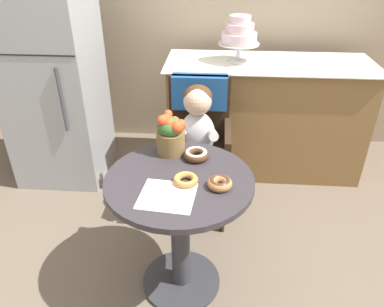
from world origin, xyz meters
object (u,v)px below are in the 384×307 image
(donut_front, at_px, (220,183))
(donut_mid, at_px, (186,180))
(cafe_table, at_px, (180,213))
(flower_vase, at_px, (171,133))
(tiered_cake_stand, at_px, (239,34))
(wicker_chair, at_px, (198,126))
(donut_side, at_px, (196,154))
(refrigerator, at_px, (52,72))
(seated_child, at_px, (197,132))

(donut_front, height_order, donut_mid, donut_front)
(cafe_table, distance_m, flower_vase, 0.41)
(donut_mid, distance_m, flower_vase, 0.31)
(donut_mid, bearing_deg, tiered_cake_stand, 78.49)
(tiered_cake_stand, bearing_deg, wicker_chair, -113.81)
(donut_mid, bearing_deg, flower_vase, 109.99)
(donut_front, height_order, flower_vase, flower_vase)
(tiered_cake_stand, bearing_deg, donut_side, -102.04)
(cafe_table, bearing_deg, tiered_cake_stand, 76.73)
(refrigerator, bearing_deg, flower_vase, -41.14)
(tiered_cake_stand, bearing_deg, donut_front, -94.78)
(cafe_table, distance_m, wicker_chair, 0.73)
(wicker_chair, height_order, donut_front, wicker_chair)
(wicker_chair, bearing_deg, donut_front, -83.91)
(donut_front, xyz_separation_m, donut_mid, (-0.16, 0.02, -0.01))
(cafe_table, xyz_separation_m, flower_vase, (-0.07, 0.24, 0.33))
(wicker_chair, xyz_separation_m, donut_mid, (-0.02, -0.75, 0.10))
(donut_side, xyz_separation_m, flower_vase, (-0.14, 0.05, 0.09))
(wicker_chair, distance_m, donut_mid, 0.76)
(wicker_chair, bearing_deg, donut_mid, -95.52)
(wicker_chair, relative_size, flower_vase, 4.26)
(donut_front, height_order, refrigerator, refrigerator)
(cafe_table, height_order, tiered_cake_stand, tiered_cake_stand)
(donut_side, height_order, refrigerator, refrigerator)
(seated_child, bearing_deg, tiered_cake_stand, 70.81)
(cafe_table, xyz_separation_m, refrigerator, (-1.05, 1.10, 0.34))
(flower_vase, bearing_deg, donut_mid, -70.01)
(cafe_table, xyz_separation_m, wicker_chair, (0.05, 0.72, 0.13))
(donut_mid, distance_m, refrigerator, 1.57)
(wicker_chair, xyz_separation_m, tiered_cake_stand, (0.26, 0.58, 0.46))
(cafe_table, height_order, seated_child, seated_child)
(refrigerator, bearing_deg, seated_child, -26.03)
(donut_side, distance_m, refrigerator, 1.45)
(donut_mid, distance_m, donut_side, 0.23)
(wicker_chair, xyz_separation_m, refrigerator, (-1.10, 0.38, 0.21))
(wicker_chair, xyz_separation_m, donut_side, (0.02, -0.53, 0.10))
(donut_side, bearing_deg, refrigerator, 140.77)
(donut_side, xyz_separation_m, refrigerator, (-1.12, 0.91, 0.11))
(tiered_cake_stand, relative_size, refrigerator, 0.19)
(wicker_chair, height_order, donut_mid, wicker_chair)
(seated_child, distance_m, tiered_cake_stand, 0.89)
(cafe_table, relative_size, donut_front, 6.27)
(donut_front, xyz_separation_m, tiered_cake_stand, (0.11, 1.36, 0.36))
(donut_mid, height_order, tiered_cake_stand, tiered_cake_stand)
(donut_front, relative_size, flower_vase, 0.51)
(donut_side, bearing_deg, cafe_table, -110.35)
(donut_front, distance_m, refrigerator, 1.70)
(donut_mid, bearing_deg, donut_side, 81.20)
(donut_front, relative_size, donut_side, 0.87)
(seated_child, height_order, donut_side, seated_child)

